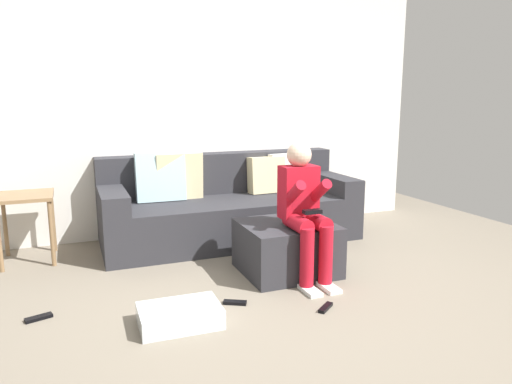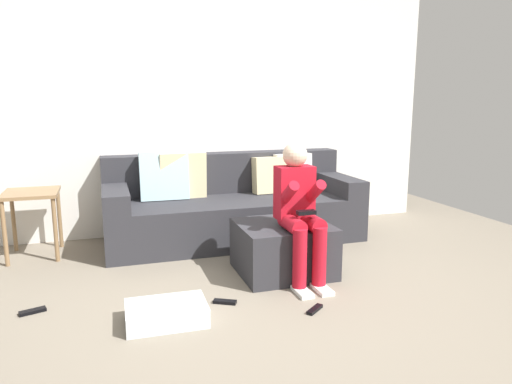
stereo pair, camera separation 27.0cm
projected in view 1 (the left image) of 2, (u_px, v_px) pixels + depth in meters
name	position (u px, v px, depth m)	size (l,w,h in m)	color
ground_plane	(297.00, 315.00, 3.07)	(6.47, 6.47, 0.00)	slate
wall_back	(201.00, 107.00, 4.90)	(4.98, 0.10, 2.61)	silver
couch_sectional	(228.00, 206.00, 4.73)	(2.47, 0.94, 0.89)	#2D2D33
ottoman	(287.00, 248.00, 3.81)	(0.71, 0.66, 0.41)	#2D2D33
person_seated	(304.00, 206.00, 3.59)	(0.29, 0.57, 1.06)	red
storage_bin	(180.00, 316.00, 2.93)	(0.50, 0.33, 0.12)	silver
side_table	(25.00, 206.00, 4.03)	(0.45, 0.50, 0.59)	olive
remote_near_ottoman	(326.00, 308.00, 3.16)	(0.16, 0.04, 0.02)	black
remote_by_storage_bin	(235.00, 303.00, 3.24)	(0.16, 0.05, 0.02)	black
remote_under_side_table	(39.00, 318.00, 3.01)	(0.16, 0.05, 0.02)	black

